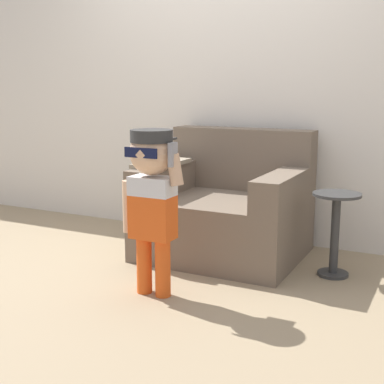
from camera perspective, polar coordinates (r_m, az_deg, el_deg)
ground_plane at (r=3.85m, az=-0.46°, el=-6.78°), size 10.00×10.00×0.00m
wall_back at (r=4.25m, az=3.64°, el=12.71°), size 10.00×0.05×2.60m
armchair at (r=3.82m, az=3.65°, el=-1.91°), size 1.09×0.90×0.88m
person_child at (r=3.00m, az=-4.30°, el=0.59°), size 0.39×0.29×0.96m
side_table at (r=3.48m, az=15.04°, el=-3.57°), size 0.30×0.30×0.54m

